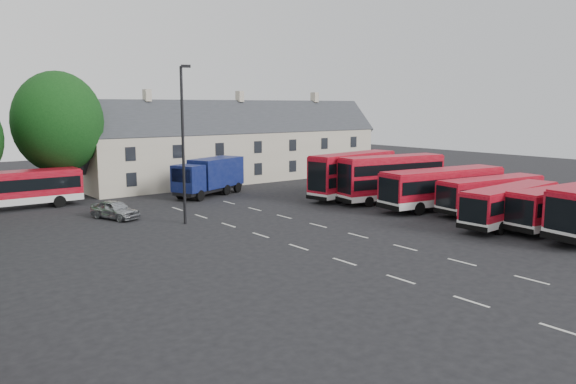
{
  "coord_description": "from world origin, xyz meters",
  "views": [
    {
      "loc": [
        -20.63,
        -23.63,
        8.45
      ],
      "look_at": [
        4.14,
        8.4,
        2.2
      ],
      "focal_mm": 35.0,
      "sensor_mm": 36.0,
      "label": 1
    }
  ],
  "objects_px": {
    "box_truck": "(210,175)",
    "silver_car": "(115,210)",
    "bus_dd_south": "(392,176)",
    "lamppost": "(183,141)"
  },
  "relations": [
    {
      "from": "box_truck",
      "to": "silver_car",
      "type": "distance_m",
      "value": 12.43
    },
    {
      "from": "bus_dd_south",
      "to": "lamppost",
      "type": "distance_m",
      "value": 19.25
    },
    {
      "from": "bus_dd_south",
      "to": "box_truck",
      "type": "relative_size",
      "value": 1.23
    },
    {
      "from": "lamppost",
      "to": "bus_dd_south",
      "type": "bearing_deg",
      "value": -8.62
    },
    {
      "from": "silver_car",
      "to": "box_truck",
      "type": "bearing_deg",
      "value": 5.26
    },
    {
      "from": "lamppost",
      "to": "box_truck",
      "type": "bearing_deg",
      "value": 52.22
    },
    {
      "from": "box_truck",
      "to": "silver_car",
      "type": "xyz_separation_m",
      "value": [
        -11.2,
        -5.24,
        -1.25
      ]
    },
    {
      "from": "bus_dd_south",
      "to": "lamppost",
      "type": "xyz_separation_m",
      "value": [
        -18.69,
        2.83,
        3.67
      ]
    },
    {
      "from": "silver_car",
      "to": "lamppost",
      "type": "distance_m",
      "value": 7.94
    },
    {
      "from": "bus_dd_south",
      "to": "silver_car",
      "type": "xyz_separation_m",
      "value": [
        -22.04,
        7.7,
        -1.63
      ]
    }
  ]
}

